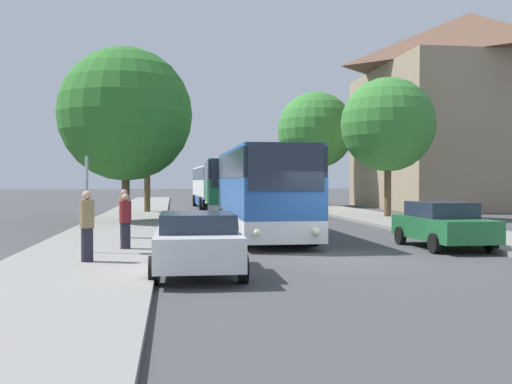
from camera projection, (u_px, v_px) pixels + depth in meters
ground_plane at (338, 259)px, 16.85m from camera, size 300.00×300.00×0.00m
sidewalk_left at (82, 261)px, 15.89m from camera, size 4.00×120.00×0.15m
building_right_background at (470, 111)px, 48.60m from camera, size 15.35×15.83×15.85m
bus_front at (262, 191)px, 22.98m from camera, size 2.89×10.21×3.38m
bus_middle at (228, 188)px, 35.22m from camera, size 3.10×10.24×3.34m
bus_rear at (213, 186)px, 48.88m from camera, size 3.16×11.26×3.35m
parked_car_left_curb at (197, 242)px, 14.04m from camera, size 2.15×4.34×1.46m
parked_car_right_near at (443, 224)px, 19.56m from camera, size 2.10×4.27×1.51m
bus_stop_sign at (87, 193)px, 17.08m from camera, size 0.08×0.45×2.77m
pedestrian_waiting_near at (87, 226)px, 15.17m from camera, size 0.36×0.36×1.80m
pedestrian_waiting_far at (124, 213)px, 21.54m from camera, size 0.36×0.36×1.75m
pedestrian_walking_back at (125, 221)px, 18.10m from camera, size 0.36×0.36×1.66m
tree_left_near at (147, 140)px, 39.85m from camera, size 4.44×4.44×6.99m
tree_left_far at (125, 114)px, 30.43m from camera, size 6.79×6.79×8.84m
tree_right_near at (388, 125)px, 34.58m from camera, size 5.44×5.44×8.03m
tree_right_mid at (316, 130)px, 51.52m from camera, size 6.58×6.58×9.71m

